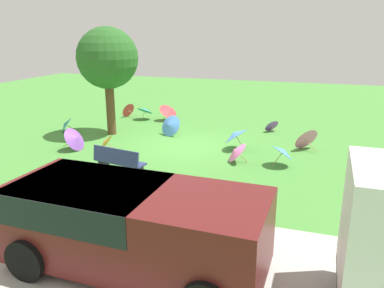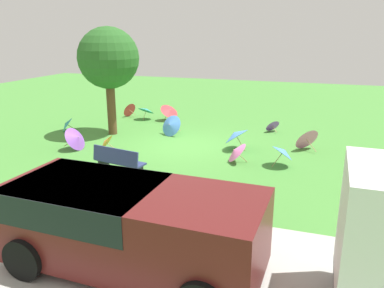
{
  "view_description": "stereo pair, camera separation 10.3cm",
  "coord_description": "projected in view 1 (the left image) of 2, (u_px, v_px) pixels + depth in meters",
  "views": [
    {
      "loc": [
        -4.69,
        12.91,
        4.14
      ],
      "look_at": [
        -0.95,
        1.59,
        0.6
      ],
      "focal_mm": 35.91,
      "sensor_mm": 36.0,
      "label": 1
    },
    {
      "loc": [
        -4.79,
        12.88,
        4.14
      ],
      "look_at": [
        -0.95,
        1.59,
        0.6
      ],
      "focal_mm": 35.91,
      "sensor_mm": 36.0,
      "label": 2
    }
  ],
  "objects": [
    {
      "name": "parasol_red_0",
      "position": [
        169.0,
        111.0,
        18.16
      ],
      "size": [
        1.07,
        1.12,
        0.81
      ],
      "color": "tan",
      "rests_on": "ground"
    },
    {
      "name": "road_strip",
      "position": [
        60.0,
        244.0,
        7.75
      ],
      "size": [
        40.0,
        4.12,
        0.01
      ],
      "primitive_type": "cube",
      "color": "#B2AFA8",
      "rests_on": "ground"
    },
    {
      "name": "parasol_pink_0",
      "position": [
        305.0,
        137.0,
        13.82
      ],
      "size": [
        1.09,
        1.08,
        0.88
      ],
      "color": "tan",
      "rests_on": "ground"
    },
    {
      "name": "parasol_teal_1",
      "position": [
        145.0,
        110.0,
        18.42
      ],
      "size": [
        0.98,
        0.97,
        0.7
      ],
      "color": "tan",
      "rests_on": "ground"
    },
    {
      "name": "parasol_blue_1",
      "position": [
        170.0,
        125.0,
        15.59
      ],
      "size": [
        1.06,
        1.02,
        0.87
      ],
      "color": "tan",
      "rests_on": "ground"
    },
    {
      "name": "shade_tree",
      "position": [
        108.0,
        59.0,
        15.08
      ],
      "size": [
        2.42,
        2.42,
        4.31
      ],
      "color": "brown",
      "rests_on": "ground"
    },
    {
      "name": "van_dark",
      "position": [
        127.0,
        221.0,
        6.79
      ],
      "size": [
        4.65,
        2.23,
        1.53
      ],
      "color": "#591919",
      "rests_on": "ground"
    },
    {
      "name": "parasol_purple_1",
      "position": [
        76.0,
        138.0,
        13.72
      ],
      "size": [
        0.9,
        0.9,
        0.86
      ],
      "color": "tan",
      "rests_on": "ground"
    },
    {
      "name": "park_bench",
      "position": [
        119.0,
        162.0,
        11.16
      ],
      "size": [
        1.66,
        0.76,
        0.9
      ],
      "color": "navy",
      "rests_on": "ground"
    },
    {
      "name": "parasol_pink_1",
      "position": [
        235.0,
        151.0,
        12.44
      ],
      "size": [
        0.86,
        0.94,
        0.71
      ],
      "color": "tan",
      "rests_on": "ground"
    },
    {
      "name": "parasol_red_2",
      "position": [
        127.0,
        109.0,
        19.05
      ],
      "size": [
        0.79,
        0.82,
        0.73
      ],
      "color": "tan",
      "rests_on": "ground"
    },
    {
      "name": "parasol_teal_0",
      "position": [
        65.0,
        124.0,
        16.22
      ],
      "size": [
        0.81,
        0.88,
        0.65
      ],
      "color": "tan",
      "rests_on": "ground"
    },
    {
      "name": "parasol_orange_1",
      "position": [
        105.0,
        142.0,
        13.75
      ],
      "size": [
        0.65,
        0.71,
        0.59
      ],
      "color": "tan",
      "rests_on": "ground"
    },
    {
      "name": "parasol_blue_3",
      "position": [
        283.0,
        151.0,
        12.07
      ],
      "size": [
        1.0,
        1.02,
        0.78
      ],
      "color": "tan",
      "rests_on": "ground"
    },
    {
      "name": "parasol_purple_0",
      "position": [
        271.0,
        125.0,
        16.28
      ],
      "size": [
        0.76,
        0.76,
        0.56
      ],
      "color": "tan",
      "rests_on": "ground"
    },
    {
      "name": "ground",
      "position": [
        181.0,
        146.0,
        14.34
      ],
      "size": [
        40.0,
        40.0,
        0.0
      ],
      "primitive_type": "plane",
      "color": "#478C38"
    },
    {
      "name": "parasol_blue_4",
      "position": [
        235.0,
        134.0,
        13.78
      ],
      "size": [
        1.06,
        1.11,
        0.91
      ],
      "color": "tan",
      "rests_on": "ground"
    }
  ]
}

